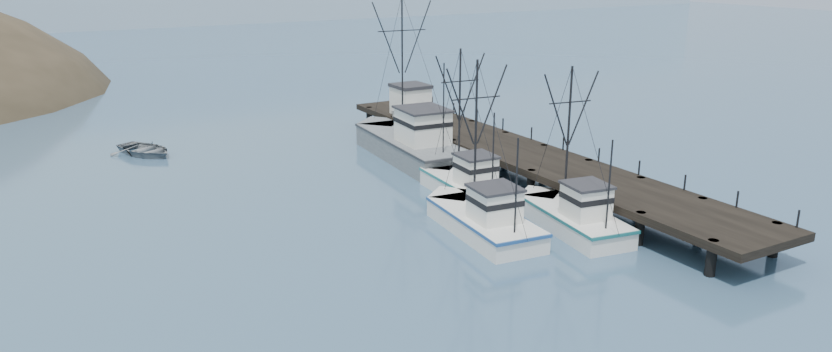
{
  "coord_description": "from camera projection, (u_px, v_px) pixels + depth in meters",
  "views": [
    {
      "loc": [
        -19.8,
        -27.28,
        16.2
      ],
      "look_at": [
        2.97,
        12.26,
        2.5
      ],
      "focal_mm": 32.0,
      "sensor_mm": 36.0,
      "label": 1
    }
  ],
  "objects": [
    {
      "name": "trawler_near",
      "position": [
        572.0,
        216.0,
        45.29
      ],
      "size": [
        4.46,
        9.99,
        10.24
      ],
      "color": "white",
      "rests_on": "ground"
    },
    {
      "name": "ground",
      "position": [
        487.0,
        294.0,
        36.76
      ],
      "size": [
        400.0,
        400.0,
        0.0
      ],
      "primitive_type": "plane",
      "color": "#335271",
      "rests_on": "ground"
    },
    {
      "name": "distant_ridge",
      "position": [
        122.0,
        22.0,
        182.64
      ],
      "size": [
        360.0,
        40.0,
        26.0
      ],
      "primitive_type": "cube",
      "color": "#9EB2C6",
      "rests_on": "ground"
    },
    {
      "name": "motorboat",
      "position": [
        146.0,
        155.0,
        62.31
      ],
      "size": [
        6.26,
        7.08,
        1.21
      ],
      "primitive_type": "imported",
      "rotation": [
        0.0,
        0.0,
        0.43
      ],
      "color": "slate",
      "rests_on": "ground"
    },
    {
      "name": "trawler_mid",
      "position": [
        481.0,
        219.0,
        44.83
      ],
      "size": [
        4.45,
        10.75,
        10.68
      ],
      "color": "white",
      "rests_on": "ground"
    },
    {
      "name": "pier",
      "position": [
        517.0,
        153.0,
        56.25
      ],
      "size": [
        6.0,
        44.0,
        2.0
      ],
      "color": "black",
      "rests_on": "ground"
    },
    {
      "name": "pickup_truck",
      "position": [
        420.0,
        111.0,
        66.33
      ],
      "size": [
        5.42,
        3.16,
        1.42
      ],
      "primitive_type": "imported",
      "rotation": [
        0.0,
        0.0,
        1.74
      ],
      "color": "silver",
      "rests_on": "pier"
    },
    {
      "name": "trawler_far",
      "position": [
        465.0,
        184.0,
        51.54
      ],
      "size": [
        3.82,
        10.09,
        10.47
      ],
      "color": "white",
      "rests_on": "ground"
    },
    {
      "name": "pier_shed",
      "position": [
        411.0,
        99.0,
        67.96
      ],
      "size": [
        3.0,
        3.2,
        2.8
      ],
      "color": "silver",
      "rests_on": "pier"
    },
    {
      "name": "work_vessel",
      "position": [
        411.0,
        144.0,
        60.96
      ],
      "size": [
        5.79,
        16.2,
        13.43
      ],
      "color": "slate",
      "rests_on": "ground"
    }
  ]
}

